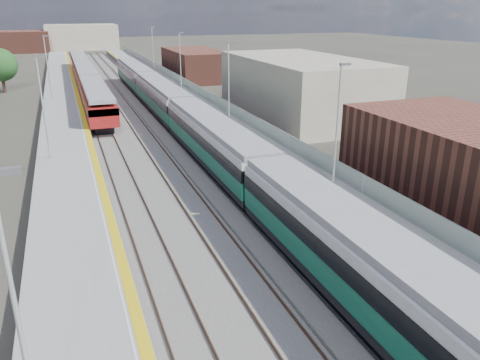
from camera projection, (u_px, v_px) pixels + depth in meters
ground at (150, 117)px, 52.39m from camera, size 320.00×320.00×0.00m
ballast_bed at (127, 114)px, 53.84m from camera, size 10.50×155.00×0.06m
tracks at (130, 110)px, 55.48m from camera, size 8.96×160.00×0.17m
platform_right at (190, 105)px, 56.13m from camera, size 4.70×155.00×8.52m
platform_left at (64, 114)px, 51.43m from camera, size 4.30×155.00×8.52m
buildings at (15, 11)px, 120.63m from camera, size 72.00×185.50×40.00m
green_train at (183, 114)px, 43.66m from camera, size 2.83×78.73×3.11m
red_train at (86, 77)px, 67.65m from camera, size 2.78×56.34×3.51m
tree_c at (0, 65)px, 66.13m from camera, size 4.60×4.60×6.23m
tree_d at (284, 67)px, 67.59m from camera, size 4.16×4.16×5.63m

